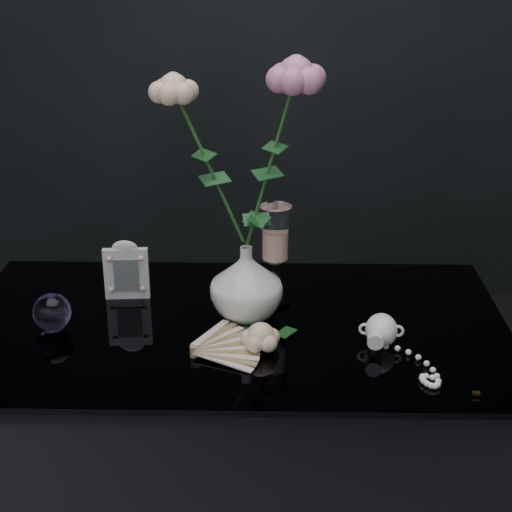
# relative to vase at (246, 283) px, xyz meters

# --- Properties ---
(table) EXTENTS (1.05, 0.58, 0.76)m
(table) POSITION_rel_vase_xyz_m (-0.02, -0.03, -0.45)
(table) COLOR black
(table) RESTS_ON ground
(vase) EXTENTS (0.17, 0.17, 0.15)m
(vase) POSITION_rel_vase_xyz_m (0.00, 0.00, 0.00)
(vase) COLOR white
(vase) RESTS_ON table
(wine_glass) EXTENTS (0.08, 0.08, 0.21)m
(wine_glass) POSITION_rel_vase_xyz_m (0.06, 0.06, 0.03)
(wine_glass) COLOR white
(wine_glass) RESTS_ON table
(picture_frame) EXTENTS (0.10, 0.08, 0.13)m
(picture_frame) POSITION_rel_vase_xyz_m (-0.25, 0.08, -0.01)
(picture_frame) COLOR silver
(picture_frame) RESTS_ON table
(paperweight) EXTENTS (0.08, 0.08, 0.07)m
(paperweight) POSITION_rel_vase_xyz_m (-0.36, -0.06, -0.04)
(paperweight) COLOR #A585D8
(paperweight) RESTS_ON table
(paper_fan) EXTENTS (0.24, 0.19, 0.02)m
(paper_fan) POSITION_rel_vase_xyz_m (-0.09, -0.15, -0.06)
(paper_fan) COLOR beige
(paper_fan) RESTS_ON table
(loose_rose) EXTENTS (0.17, 0.19, 0.05)m
(loose_rose) POSITION_rel_vase_xyz_m (0.03, -0.13, -0.05)
(loose_rose) COLOR #FFCEA4
(loose_rose) RESTS_ON table
(pearl_jar) EXTENTS (0.23, 0.23, 0.06)m
(pearl_jar) POSITION_rel_vase_xyz_m (0.25, -0.10, -0.04)
(pearl_jar) COLOR white
(pearl_jar) RESTS_ON table
(roses) EXTENTS (0.29, 0.11, 0.41)m
(roses) POSITION_rel_vase_xyz_m (-0.00, 0.00, 0.27)
(roses) COLOR #FFC9A3
(roses) RESTS_ON vase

